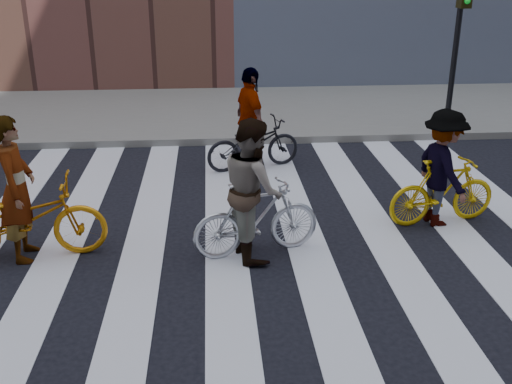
{
  "coord_description": "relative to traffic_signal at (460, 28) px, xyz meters",
  "views": [
    {
      "loc": [
        -0.7,
        -6.85,
        3.69
      ],
      "look_at": [
        -0.15,
        0.3,
        0.82
      ],
      "focal_mm": 42.0,
      "sensor_mm": 36.0,
      "label": 1
    }
  ],
  "objects": [
    {
      "name": "rider_left",
      "position": [
        -7.55,
        -4.99,
        -1.33
      ],
      "size": [
        0.51,
        0.73,
        1.9
      ],
      "primitive_type": "imported",
      "rotation": [
        0.0,
        0.0,
        1.65
      ],
      "color": "slate",
      "rests_on": "ground"
    },
    {
      "name": "bike_yellow_right",
      "position": [
        -1.79,
        -4.39,
        -1.78
      ],
      "size": [
        1.71,
        0.74,
        0.99
      ],
      "primitive_type": "imported",
      "rotation": [
        0.0,
        0.0,
        1.74
      ],
      "color": "#DEAF0C",
      "rests_on": "ground"
    },
    {
      "name": "rider_rear",
      "position": [
        -4.39,
        -1.77,
        -1.35
      ],
      "size": [
        0.76,
        1.17,
        1.85
      ],
      "primitive_type": "imported",
      "rotation": [
        0.0,
        0.0,
        1.87
      ],
      "color": "slate",
      "rests_on": "ground"
    },
    {
      "name": "sidewalk_far",
      "position": [
        -4.4,
        2.18,
        -2.2
      ],
      "size": [
        100.0,
        5.0,
        0.15
      ],
      "primitive_type": "cube",
      "color": "slate",
      "rests_on": "ground"
    },
    {
      "name": "bike_silver_mid",
      "position": [
        -4.55,
        -5.14,
        -1.77
      ],
      "size": [
        1.76,
        0.86,
        1.02
      ],
      "primitive_type": "imported",
      "rotation": [
        0.0,
        0.0,
        1.8
      ],
      "color": "silver",
      "rests_on": "ground"
    },
    {
      "name": "rider_right",
      "position": [
        -1.84,
        -4.39,
        -1.43
      ],
      "size": [
        0.81,
        1.19,
        1.7
      ],
      "primitive_type": "imported",
      "rotation": [
        0.0,
        0.0,
        1.74
      ],
      "color": "slate",
      "rests_on": "ground"
    },
    {
      "name": "zebra_crosswalk",
      "position": [
        -4.4,
        -5.32,
        -2.27
      ],
      "size": [
        8.25,
        10.0,
        0.01
      ],
      "color": "silver",
      "rests_on": "ground"
    },
    {
      "name": "rider_mid",
      "position": [
        -4.6,
        -5.14,
        -1.36
      ],
      "size": [
        0.88,
        1.03,
        1.84
      ],
      "primitive_type": "imported",
      "rotation": [
        0.0,
        0.0,
        1.8
      ],
      "color": "slate",
      "rests_on": "ground"
    },
    {
      "name": "bike_dark_rear",
      "position": [
        -4.34,
        -1.77,
        -1.82
      ],
      "size": [
        1.87,
        1.12,
        0.93
      ],
      "primitive_type": "imported",
      "rotation": [
        0.0,
        0.0,
        1.87
      ],
      "color": "black",
      "rests_on": "ground"
    },
    {
      "name": "bike_yellow_left",
      "position": [
        -7.5,
        -4.99,
        -1.75
      ],
      "size": [
        2.07,
        0.87,
        1.06
      ],
      "primitive_type": "imported",
      "rotation": [
        0.0,
        0.0,
        1.65
      ],
      "color": "orange",
      "rests_on": "ground"
    },
    {
      "name": "ground",
      "position": [
        -4.4,
        -5.32,
        -2.28
      ],
      "size": [
        100.0,
        100.0,
        0.0
      ],
      "primitive_type": "plane",
      "color": "black",
      "rests_on": "ground"
    },
    {
      "name": "traffic_signal",
      "position": [
        0.0,
        0.0,
        0.0
      ],
      "size": [
        0.22,
        0.42,
        3.33
      ],
      "color": "black",
      "rests_on": "ground"
    }
  ]
}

